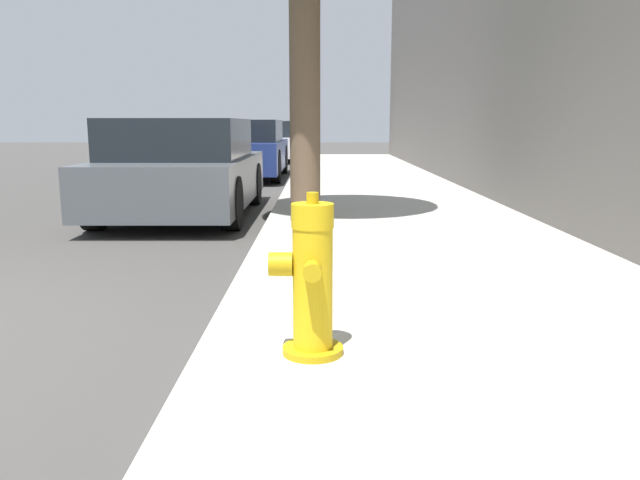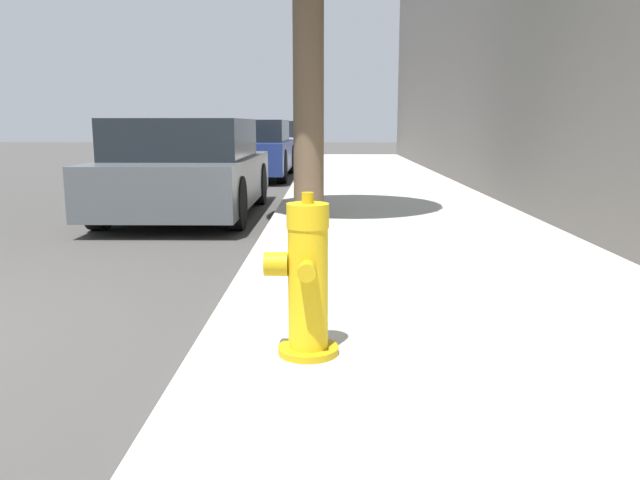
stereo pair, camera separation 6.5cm
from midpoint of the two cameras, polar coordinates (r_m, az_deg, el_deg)
name	(u,v)px [view 2 (the right image)]	position (r m, az deg, el deg)	size (l,w,h in m)	color
sidewalk_slab	(499,354)	(3.46, 16.58, -9.92)	(3.17, 40.00, 0.14)	#B7B2A8
fire_hydrant	(307,281)	(3.01, -0.62, -3.79)	(0.36, 0.38, 0.80)	#C39C11
parked_car_near	(188,169)	(8.77, -11.78, 6.35)	(1.85, 3.94, 1.32)	#4C5156
parked_car_mid	(252,150)	(14.75, -6.07, 8.23)	(1.76, 4.36, 1.34)	navy
parked_car_far	(277,142)	(21.52, -3.91, 8.97)	(1.77, 4.52, 1.34)	silver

